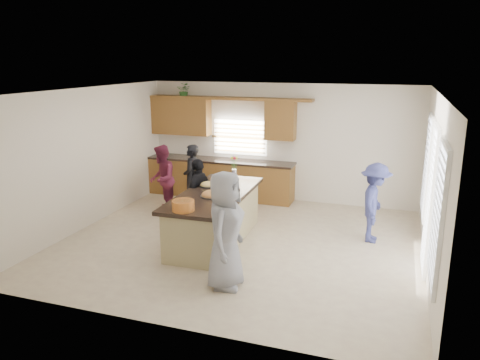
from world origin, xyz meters
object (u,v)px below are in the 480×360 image
(salad_bowl, at_px, (183,205))
(woman_right_back, at_px, (375,203))
(woman_left_back, at_px, (191,177))
(woman_left_mid, at_px, (162,179))
(woman_right_front, at_px, (225,230))
(island, at_px, (215,218))
(woman_left_front, at_px, (199,195))

(salad_bowl, relative_size, woman_right_back, 0.24)
(woman_left_back, bearing_deg, salad_bowl, 8.55)
(woman_left_mid, relative_size, woman_right_back, 1.01)
(woman_left_back, bearing_deg, woman_left_mid, -69.98)
(woman_left_mid, distance_m, woman_right_front, 3.88)
(island, height_order, salad_bowl, salad_bowl)
(salad_bowl, xyz_separation_m, woman_right_front, (0.91, -0.48, -0.15))
(woman_left_mid, distance_m, woman_left_front, 1.49)
(woman_right_front, bearing_deg, woman_left_mid, 39.08)
(salad_bowl, bearing_deg, woman_left_front, 105.01)
(island, xyz_separation_m, woman_left_front, (-0.51, 0.46, 0.28))
(woman_left_mid, bearing_deg, woman_right_front, 22.77)
(woman_right_back, relative_size, woman_right_front, 0.84)
(woman_right_front, bearing_deg, island, 24.20)
(woman_left_back, bearing_deg, woman_right_back, 66.98)
(island, distance_m, salad_bowl, 1.29)
(salad_bowl, distance_m, woman_left_front, 1.69)
(woman_right_front, bearing_deg, salad_bowl, 59.50)
(woman_left_back, relative_size, woman_right_front, 0.84)
(island, relative_size, woman_left_mid, 1.80)
(woman_right_back, bearing_deg, island, 111.82)
(woman_left_back, bearing_deg, island, 23.00)
(woman_left_back, distance_m, woman_left_front, 1.36)
(woman_right_front, bearing_deg, woman_left_front, 29.99)
(island, bearing_deg, woman_right_front, -64.47)
(woman_left_back, distance_m, woman_left_mid, 0.66)
(salad_bowl, distance_m, woman_left_back, 3.01)
(island, bearing_deg, woman_right_back, 17.36)
(woman_left_mid, bearing_deg, woman_left_front, 38.00)
(salad_bowl, height_order, woman_right_front, woman_right_front)
(salad_bowl, xyz_separation_m, woman_left_mid, (-1.68, 2.41, -0.29))
(woman_left_back, bearing_deg, woman_right_front, 18.49)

